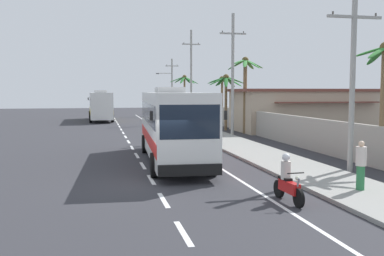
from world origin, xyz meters
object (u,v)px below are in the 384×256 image
palm_third (226,87)px  palm_nearest (245,79)px  palm_second (222,88)px  coach_bus_foreground (172,123)px  motorcycle_trailing (178,133)px  palm_farthest (185,85)px  coach_bus_far_lane (100,105)px  pedestrian_near_kerb (361,164)px  roadside_building (308,110)px  utility_pole_nearest (353,76)px  utility_pole_mid (233,73)px  motorcycle_beside_bus (288,182)px  utility_pole_distant (171,85)px  utility_pole_far (191,75)px

palm_third → palm_nearest: bearing=-79.2°
palm_second → coach_bus_foreground: bearing=-112.0°
motorcycle_trailing → palm_farthest: size_ratio=0.34×
palm_nearest → coach_bus_foreground: bearing=-122.3°
coach_bus_far_lane → pedestrian_near_kerb: size_ratio=6.46×
motorcycle_trailing → coach_bus_far_lane: bearing=102.4°
coach_bus_foreground → roadside_building: 21.08m
pedestrian_near_kerb → palm_nearest: size_ratio=0.27×
utility_pole_nearest → palm_third: size_ratio=1.56×
palm_nearest → roadside_building: bearing=11.9°
utility_pole_nearest → utility_pole_mid: utility_pole_mid is taller
palm_second → utility_pole_mid: bearing=-102.1°
motorcycle_beside_bus → utility_pole_mid: bearing=77.6°
utility_pole_mid → utility_pole_distant: utility_pole_mid is taller
palm_farthest → roadside_building: 21.42m
utility_pole_distant → palm_second: utility_pole_distant is taller
utility_pole_distant → roadside_building: bearing=-73.9°
utility_pole_distant → palm_farthest: utility_pole_distant is taller
motorcycle_trailing → roadside_building: size_ratio=0.14×
utility_pole_distant → palm_farthest: size_ratio=1.46×
roadside_building → motorcycle_beside_bus: bearing=-118.4°
roadside_building → palm_third: bearing=164.1°
coach_bus_foreground → motorcycle_beside_bus: 9.25m
motorcycle_beside_bus → palm_third: bearing=77.8°
utility_pole_far → palm_nearest: (1.77, -13.51, -0.79)m
palm_farthest → palm_third: bearing=-88.8°
pedestrian_near_kerb → palm_farthest: (2.23, 43.00, 3.35)m
pedestrian_near_kerb → palm_farthest: palm_farthest is taller
palm_nearest → palm_second: bearing=85.7°
coach_bus_foreground → utility_pole_nearest: size_ratio=1.45×
pedestrian_near_kerb → palm_third: bearing=126.9°
utility_pole_nearest → palm_farthest: (0.18, 39.11, 0.15)m
coach_bus_far_lane → roadside_building: 25.72m
coach_bus_far_lane → utility_pole_nearest: utility_pole_nearest is taller
coach_bus_far_lane → motorcycle_beside_bus: coach_bus_far_lane is taller
palm_nearest → utility_pole_far: bearing=97.5°
coach_bus_far_lane → utility_pole_distant: utility_pole_distant is taller
coach_bus_foreground → coach_bus_far_lane: bearing=96.0°
coach_bus_foreground → utility_pole_distant: utility_pole_distant is taller
coach_bus_foreground → roadside_building: roadside_building is taller
utility_pole_nearest → palm_second: (1.90, 27.21, -0.27)m
pedestrian_near_kerb → coach_bus_far_lane: bearing=144.7°
coach_bus_far_lane → palm_nearest: size_ratio=1.71×
coach_bus_far_lane → utility_pole_distant: 14.62m
utility_pole_far → roadside_building: bearing=-55.5°
motorcycle_trailing → pedestrian_near_kerb: (3.40, -17.09, 0.40)m
motorcycle_trailing → motorcycle_beside_bus: bearing=-88.6°
coach_bus_far_lane → palm_nearest: 22.83m
utility_pole_distant → palm_nearest: bearing=-87.1°
palm_third → palm_farthest: (-0.36, 17.84, 0.43)m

